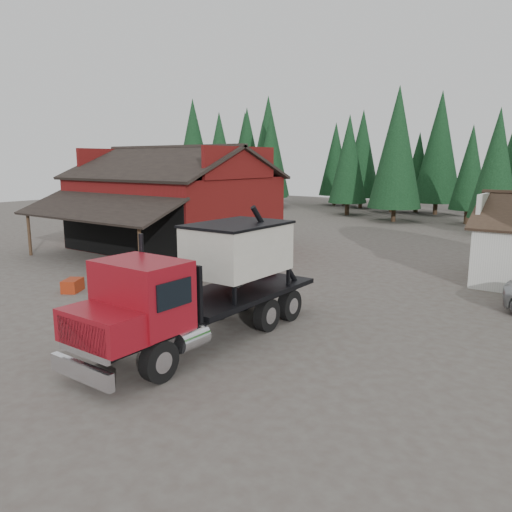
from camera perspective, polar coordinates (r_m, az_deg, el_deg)
The scene contains 8 objects.
ground at distance 21.93m, azimuth -7.48°, elevation -5.48°, with size 120.00×120.00×0.00m, color #4D433D.
red_barn at distance 36.00m, azimuth -9.42°, elevation 5.23°, with size 12.80×13.63×7.18m.
conifer_backdrop at distance 59.31m, azimuth 21.80°, elevation 4.17°, with size 76.00×16.00×16.00m, color black, non-canonical shape.
near_pine_a at distance 56.59m, azimuth -4.18°, elevation 11.11°, with size 4.40×4.40×11.40m.
near_pine_b at distance 45.97m, azimuth 25.79°, elevation 9.51°, with size 3.96×3.96×10.40m.
near_pine_d at distance 52.57m, azimuth 15.81°, elevation 11.85°, with size 5.28×5.28×13.40m.
feed_truck at distance 17.10m, azimuth -5.66°, elevation -2.78°, with size 2.99×10.06×4.54m.
equip_box at distance 25.27m, azimuth -20.23°, elevation -3.18°, with size 0.70×1.10×0.60m, color maroon.
Camera 1 is at (14.62, -15.15, 6.15)m, focal length 35.00 mm.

